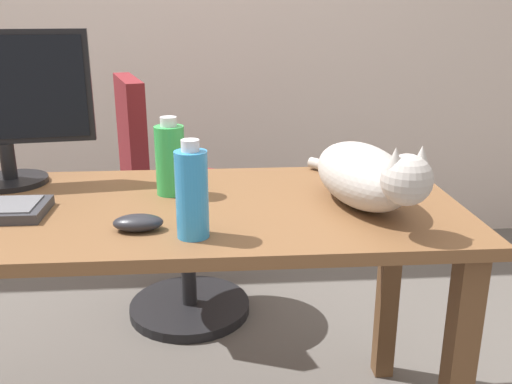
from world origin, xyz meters
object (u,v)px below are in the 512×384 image
Objects in this scene: cat at (366,175)px; office_chair at (173,217)px; water_bottle at (192,193)px; spray_bottle at (170,159)px; computer_mouse at (138,223)px; monitor at (0,103)px.

office_chair is at bearing 124.84° from cat.
office_chair is at bearing 97.14° from water_bottle.
spray_bottle is (0.05, -0.62, 0.39)m from office_chair.
spray_bottle is (0.06, 0.26, 0.08)m from computer_mouse.
computer_mouse is at bearing 160.39° from water_bottle.
cat is 0.55m from computer_mouse.
monitor reaches higher than cat.
water_bottle is 1.04× the size of spray_bottle.
cat is 2.97× the size of spray_bottle.
office_chair is 0.93m from computer_mouse.
water_bottle is at bearing -82.86° from office_chair.
monitor is 0.79× the size of cat.
office_chair is at bearing 50.70° from monitor.
cat is 0.50m from spray_bottle.
computer_mouse is 0.52× the size of water_bottle.
monitor is 2.35× the size of spray_bottle.
monitor is at bearing 140.90° from water_bottle.
computer_mouse is at bearing -102.24° from spray_bottle.
office_chair reaches higher than spray_bottle.
cat is at bearing -55.16° from office_chair.
computer_mouse is (-0.01, -0.87, 0.31)m from office_chair.
cat is at bearing 20.97° from water_bottle.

